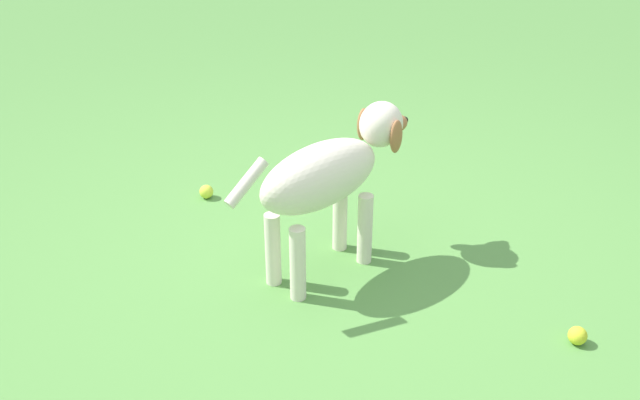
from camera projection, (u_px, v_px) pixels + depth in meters
ground at (323, 271)px, 2.92m from camera, size 14.00×14.00×0.00m
dog at (330, 174)px, 2.75m from camera, size 0.62×0.76×0.63m
tennis_ball_0 at (577, 336)px, 2.51m from camera, size 0.07×0.07×0.07m
tennis_ball_1 at (206, 192)px, 3.45m from camera, size 0.07×0.07×0.07m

